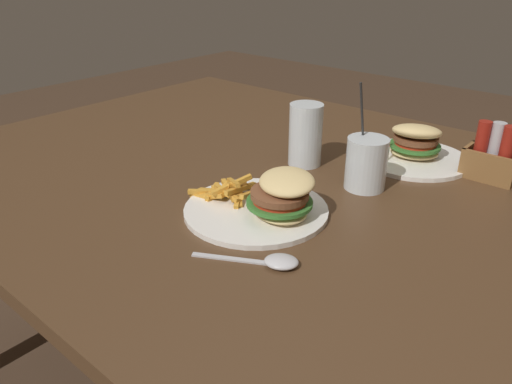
{
  "coord_description": "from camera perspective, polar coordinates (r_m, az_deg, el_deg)",
  "views": [
    {
      "loc": [
        0.62,
        -0.8,
        1.15
      ],
      "look_at": [
        0.07,
        -0.16,
        0.75
      ],
      "focal_mm": 35.0,
      "sensor_mm": 36.0,
      "label": 1
    }
  ],
  "objects": [
    {
      "name": "beer_glass",
      "position": [
        1.15,
        5.87,
        6.28
      ],
      "size": [
        0.08,
        0.08,
        0.14
      ],
      "color": "silver",
      "rests_on": "dining_table"
    },
    {
      "name": "condiment_caddy",
      "position": [
        1.19,
        25.34,
        3.48
      ],
      "size": [
        0.11,
        0.07,
        0.13
      ],
      "color": "brown",
      "rests_on": "dining_table"
    },
    {
      "name": "meal_plate_far",
      "position": [
        1.23,
        17.65,
        4.76
      ],
      "size": [
        0.26,
        0.26,
        0.1
      ],
      "color": "white",
      "rests_on": "dining_table"
    },
    {
      "name": "dining_table",
      "position": [
        1.13,
        2.6,
        -1.27
      ],
      "size": [
        1.65,
        1.17,
        0.71
      ],
      "color": "#4C331E",
      "rests_on": "ground_plane"
    },
    {
      "name": "juice_glass",
      "position": [
        1.05,
        12.46,
        2.99
      ],
      "size": [
        0.09,
        0.09,
        0.22
      ],
      "color": "silver",
      "rests_on": "dining_table"
    },
    {
      "name": "spoon",
      "position": [
        0.79,
        2.35,
        -7.93
      ],
      "size": [
        0.17,
        0.11,
        0.02
      ],
      "rotation": [
        0.0,
        0.0,
        0.5
      ],
      "color": "silver",
      "rests_on": "dining_table"
    },
    {
      "name": "meal_plate_near",
      "position": [
        0.93,
        1.29,
        -1.08
      ],
      "size": [
        0.28,
        0.27,
        0.1
      ],
      "color": "white",
      "rests_on": "dining_table"
    }
  ]
}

